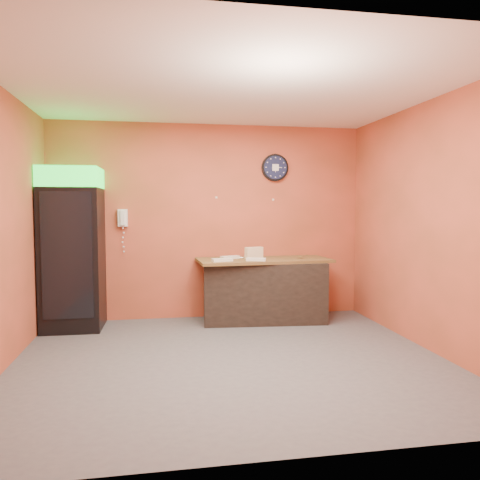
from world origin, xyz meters
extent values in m
plane|color=#47474C|center=(0.00, 0.00, 0.00)|extent=(4.50, 4.50, 0.00)
cube|color=#D0533A|center=(0.00, 2.00, 1.40)|extent=(4.50, 0.02, 2.80)
cube|color=#D0533A|center=(2.25, 0.00, 1.40)|extent=(0.02, 4.00, 2.80)
cube|color=white|center=(0.00, 0.00, 2.80)|extent=(4.50, 4.00, 0.02)
cube|color=black|center=(-1.85, 1.65, 0.93)|extent=(0.76, 0.76, 1.86)
cube|color=#1BEA31|center=(-1.85, 1.65, 1.99)|extent=(0.76, 0.76, 0.27)
cube|color=black|center=(-1.84, 1.27, 1.01)|extent=(0.62, 0.03, 1.59)
cube|color=black|center=(0.72, 1.63, 0.42)|extent=(1.74, 0.89, 0.84)
cylinder|color=black|center=(0.97, 1.98, 2.19)|extent=(0.40, 0.05, 0.40)
cylinder|color=#0F1433|center=(0.97, 1.95, 2.19)|extent=(0.34, 0.01, 0.34)
cube|color=white|center=(0.97, 1.94, 2.19)|extent=(0.10, 0.00, 0.10)
cube|color=white|center=(-1.23, 1.96, 1.46)|extent=(0.13, 0.08, 0.24)
cube|color=white|center=(-1.23, 1.91, 1.46)|extent=(0.06, 0.04, 0.20)
cube|color=brown|center=(0.72, 1.63, 0.86)|extent=(1.89, 0.89, 0.04)
cube|color=beige|center=(0.59, 1.67, 0.91)|extent=(0.27, 0.16, 0.05)
cube|color=beige|center=(0.59, 1.67, 0.96)|extent=(0.27, 0.16, 0.05)
cube|color=beige|center=(0.59, 1.67, 1.02)|extent=(0.27, 0.16, 0.05)
cube|color=silver|center=(0.10, 1.39, 0.90)|extent=(0.29, 0.17, 0.04)
cube|color=silver|center=(0.56, 1.39, 0.90)|extent=(0.28, 0.18, 0.04)
cube|color=silver|center=(0.26, 1.71, 0.90)|extent=(0.29, 0.19, 0.04)
cylinder|color=silver|center=(0.49, 1.73, 0.91)|extent=(0.06, 0.06, 0.06)
camera|label=1|loc=(-0.74, -4.78, 1.61)|focal=35.00mm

